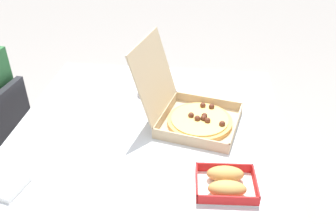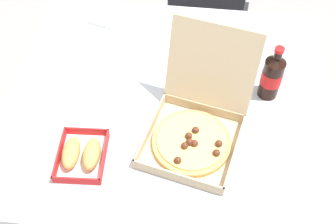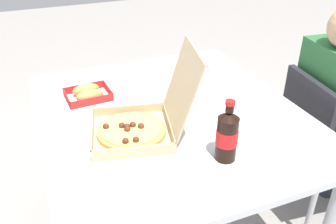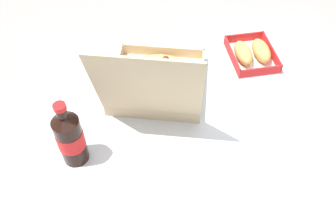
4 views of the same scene
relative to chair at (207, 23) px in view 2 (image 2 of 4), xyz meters
The scene contains 8 objects.
ground_plane 0.91m from the chair, 98.27° to the right, with size 10.00×10.00×0.00m, color gray.
dining_table 0.80m from the chair, 98.27° to the right, with size 1.17×1.05×0.75m.
chair is the anchor object (origin of this frame).
pizza_box_open 0.98m from the chair, 90.59° to the right, with size 0.37×0.44×0.33m.
bread_side_box 1.16m from the chair, 108.89° to the right, with size 0.16×0.20×0.06m.
cola_bottle 0.83m from the chair, 71.27° to the right, with size 0.07×0.07×0.22m.
paper_menu 0.64m from the chair, 91.48° to the right, with size 0.21×0.15×0.00m, color white.
napkin_pile 0.63m from the chair, 140.31° to the right, with size 0.11×0.11×0.02m, color white.
Camera 2 is at (0.10, -0.95, 1.89)m, focal length 43.69 mm.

